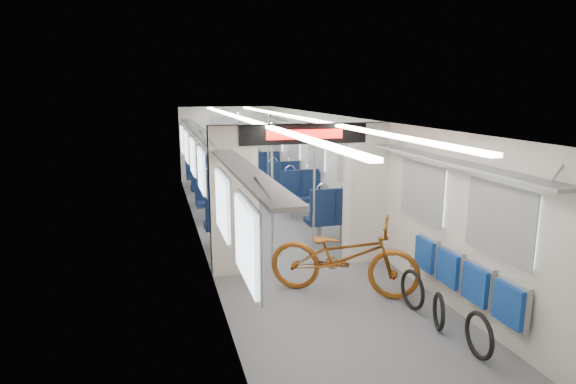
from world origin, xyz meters
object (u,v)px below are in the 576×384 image
object	(u,v)px
bike_hoop_a	(479,338)
bike_hoop_c	(412,291)
seat_bay_far_right	(273,173)
seat_bay_near_left	(224,205)
seat_bay_far_left	(206,177)
stanchion_near_left	(272,193)
seat_bay_near_right	(315,201)
stanchion_near_right	(314,190)
stanchion_far_right	(268,163)
bicycle	(344,256)
flip_bench	(463,276)
bike_hoop_b	(439,313)
stanchion_far_left	(239,162)

from	to	relation	value
bike_hoop_a	bike_hoop_c	size ratio (longest dim) A/B	0.98
bike_hoop_a	seat_bay_far_right	size ratio (longest dim) A/B	0.24
bike_hoop_a	seat_bay_near_left	xyz separation A→B (m)	(-1.94, 5.36, 0.33)
seat_bay_near_left	seat_bay_far_left	bearing A→B (deg)	90.00
seat_bay_near_left	stanchion_near_left	size ratio (longest dim) A/B	0.97
seat_bay_near_left	seat_bay_near_right	bearing A→B (deg)	-5.28
stanchion_near_right	seat_bay_near_right	bearing A→B (deg)	70.21
stanchion_near_right	stanchion_far_right	distance (m)	3.21
seat_bay_far_right	stanchion_near_left	size ratio (longest dim) A/B	0.93
bicycle	flip_bench	xyz separation A→B (m)	(1.10, -1.14, 0.03)
flip_bench	stanchion_far_right	bearing A→B (deg)	99.78
bike_hoop_b	bike_hoop_a	bearing A→B (deg)	-85.37
seat_bay_near_left	stanchion_near_right	xyz separation A→B (m)	(1.29, -1.78, 0.59)
bike_hoop_a	seat_bay_far_left	size ratio (longest dim) A/B	0.26
stanchion_near_left	bike_hoop_a	bearing A→B (deg)	-68.62
seat_bay_near_left	seat_bay_near_right	size ratio (longest dim) A/B	0.98
seat_bay_near_left	stanchion_near_right	bearing A→B (deg)	-53.93
seat_bay_near_left	stanchion_near_left	distance (m)	1.99
bike_hoop_c	stanchion_near_right	world-z (taller)	stanchion_near_right
seat_bay_near_left	seat_bay_far_right	bearing A→B (deg)	61.98
bike_hoop_b	seat_bay_near_left	world-z (taller)	seat_bay_near_left
bike_hoop_b	seat_bay_near_left	bearing A→B (deg)	111.91
bike_hoop_a	stanchion_far_left	bearing A→B (deg)	100.47
flip_bench	seat_bay_far_left	bearing A→B (deg)	106.02
bike_hoop_a	seat_bay_far_left	distance (m)	8.99
bicycle	seat_bay_far_right	bearing A→B (deg)	24.27
bike_hoop_a	seat_bay_near_left	bearing A→B (deg)	109.90
bike_hoop_c	stanchion_near_right	distance (m)	2.58
bicycle	stanchion_near_left	size ratio (longest dim) A/B	0.91
seat_bay_far_left	stanchion_near_right	xyz separation A→B (m)	(1.29, -5.19, 0.61)
bike_hoop_a	stanchion_far_left	distance (m)	7.28
seat_bay_near_right	stanchion_far_left	bearing A→B (deg)	122.95
seat_bay_far_left	stanchion_far_left	distance (m)	1.89
bicycle	bike_hoop_c	distance (m)	1.02
stanchion_near_left	bike_hoop_c	bearing A→B (deg)	-60.32
seat_bay_near_left	seat_bay_far_left	xyz separation A→B (m)	(0.00, 3.41, -0.03)
seat_bay_near_right	seat_bay_far_left	world-z (taller)	seat_bay_near_right
bike_hoop_c	seat_bay_near_right	distance (m)	3.96
bike_hoop_a	stanchion_far_left	size ratio (longest dim) A/B	0.22
bike_hoop_a	seat_bay_far_left	bearing A→B (deg)	102.48
stanchion_near_right	stanchion_far_left	size ratio (longest dim) A/B	1.00
seat_bay_far_left	stanchion_near_left	world-z (taller)	stanchion_near_left
bicycle	flip_bench	distance (m)	1.59
bicycle	bike_hoop_b	bearing A→B (deg)	-121.25
bike_hoop_b	seat_bay_far_right	world-z (taller)	seat_bay_far_right
seat_bay_near_left	stanchion_far_right	world-z (taller)	stanchion_far_right
seat_bay_far_left	stanchion_far_right	size ratio (longest dim) A/B	0.88
seat_bay_near_right	bike_hoop_c	bearing A→B (deg)	-90.08
seat_bay_near_left	seat_bay_near_right	distance (m)	1.88
flip_bench	stanchion_near_right	bearing A→B (deg)	109.68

